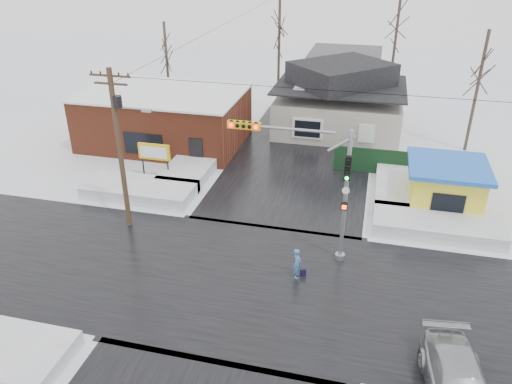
% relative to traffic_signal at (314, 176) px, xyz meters
% --- Properties ---
extents(ground, '(120.00, 120.00, 0.00)m').
position_rel_traffic_signal_xyz_m(ground, '(-2.43, -2.97, -4.54)').
color(ground, white).
rests_on(ground, ground).
extents(road_ns, '(10.00, 120.00, 0.02)m').
position_rel_traffic_signal_xyz_m(road_ns, '(-2.43, -2.97, -4.53)').
color(road_ns, black).
rests_on(road_ns, ground).
extents(road_ew, '(120.00, 10.00, 0.02)m').
position_rel_traffic_signal_xyz_m(road_ew, '(-2.43, -2.97, -4.53)').
color(road_ew, black).
rests_on(road_ew, ground).
extents(snowbank_nw, '(7.00, 3.00, 0.80)m').
position_rel_traffic_signal_xyz_m(snowbank_nw, '(-11.43, 4.03, -4.14)').
color(snowbank_nw, white).
rests_on(snowbank_nw, ground).
extents(snowbank_ne, '(7.00, 3.00, 0.80)m').
position_rel_traffic_signal_xyz_m(snowbank_ne, '(6.57, 4.03, -4.14)').
color(snowbank_ne, white).
rests_on(snowbank_ne, ground).
extents(snowbank_nside_w, '(3.00, 8.00, 0.80)m').
position_rel_traffic_signal_xyz_m(snowbank_nside_w, '(-9.43, 9.03, -4.14)').
color(snowbank_nside_w, white).
rests_on(snowbank_nside_w, ground).
extents(snowbank_nside_e, '(3.00, 8.00, 0.80)m').
position_rel_traffic_signal_xyz_m(snowbank_nside_e, '(4.57, 9.03, -4.14)').
color(snowbank_nside_e, white).
rests_on(snowbank_nside_e, ground).
extents(traffic_signal, '(6.05, 0.68, 7.00)m').
position_rel_traffic_signal_xyz_m(traffic_signal, '(0.00, 0.00, 0.00)').
color(traffic_signal, gray).
rests_on(traffic_signal, ground).
extents(utility_pole, '(3.15, 0.44, 9.00)m').
position_rel_traffic_signal_xyz_m(utility_pole, '(-10.36, 0.53, 0.57)').
color(utility_pole, '#382619').
rests_on(utility_pole, ground).
extents(brick_building, '(12.20, 8.20, 4.12)m').
position_rel_traffic_signal_xyz_m(brick_building, '(-13.43, 13.03, -2.46)').
color(brick_building, brown).
rests_on(brick_building, ground).
extents(marquee_sign, '(2.20, 0.21, 2.55)m').
position_rel_traffic_signal_xyz_m(marquee_sign, '(-11.43, 6.53, -2.62)').
color(marquee_sign, black).
rests_on(marquee_sign, ground).
extents(house, '(10.40, 8.40, 5.76)m').
position_rel_traffic_signal_xyz_m(house, '(-0.43, 19.03, -1.92)').
color(house, '#B8B2A6').
rests_on(house, ground).
extents(kiosk, '(4.60, 4.60, 2.88)m').
position_rel_traffic_signal_xyz_m(kiosk, '(7.07, 7.03, -3.08)').
color(kiosk, yellow).
rests_on(kiosk, ground).
extents(fence, '(8.00, 0.12, 1.80)m').
position_rel_traffic_signal_xyz_m(fence, '(4.07, 11.03, -3.64)').
color(fence, black).
rests_on(fence, ground).
extents(tree_far_left, '(3.00, 3.00, 10.00)m').
position_rel_traffic_signal_xyz_m(tree_far_left, '(-6.43, 23.03, 3.41)').
color(tree_far_left, '#332821').
rests_on(tree_far_left, ground).
extents(tree_far_mid, '(3.00, 3.00, 12.00)m').
position_rel_traffic_signal_xyz_m(tree_far_mid, '(3.57, 25.03, 5.00)').
color(tree_far_mid, '#332821').
rests_on(tree_far_mid, ground).
extents(tree_far_right, '(3.00, 3.00, 9.00)m').
position_rel_traffic_signal_xyz_m(tree_far_right, '(9.57, 17.03, 2.62)').
color(tree_far_right, '#332821').
rests_on(tree_far_right, ground).
extents(tree_far_west, '(3.00, 3.00, 8.00)m').
position_rel_traffic_signal_xyz_m(tree_far_west, '(-16.43, 21.03, 1.82)').
color(tree_far_west, '#332821').
rests_on(tree_far_west, ground).
extents(pedestrian, '(0.39, 0.58, 1.58)m').
position_rel_traffic_signal_xyz_m(pedestrian, '(-0.32, -2.00, -3.75)').
color(pedestrian, '#406FB3').
rests_on(pedestrian, ground).
extents(shopping_bag, '(0.30, 0.21, 0.35)m').
position_rel_traffic_signal_xyz_m(shopping_bag, '(-0.03, -1.84, -4.36)').
color(shopping_bag, black).
rests_on(shopping_bag, ground).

